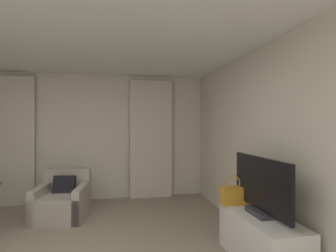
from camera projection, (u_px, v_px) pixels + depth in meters
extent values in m
cube|color=beige|center=(85.00, 137.00, 5.49)|extent=(5.12, 0.06, 2.60)
cube|color=beige|center=(286.00, 147.00, 3.04)|extent=(0.06, 6.12, 2.60)
cube|color=white|center=(51.00, 13.00, 2.51)|extent=(5.12, 6.12, 0.06)
cube|color=beige|center=(9.00, 141.00, 5.09)|extent=(0.90, 0.06, 2.50)
cube|color=beige|center=(151.00, 139.00, 5.64)|extent=(0.90, 0.06, 2.50)
cube|color=#B2A899|center=(62.00, 206.00, 4.42)|extent=(0.88, 0.96, 0.40)
cube|color=#B2A899|center=(68.00, 179.00, 4.78)|extent=(0.79, 0.24, 0.36)
cube|color=#B2A899|center=(82.00, 201.00, 4.44)|extent=(0.23, 0.87, 0.54)
cube|color=#B2A899|center=(41.00, 202.00, 4.39)|extent=(0.23, 0.87, 0.54)
cube|color=black|center=(64.00, 186.00, 4.54)|extent=(0.38, 0.24, 0.37)
cube|color=white|center=(261.00, 240.00, 2.94)|extent=(0.48, 1.18, 0.56)
cube|color=#333338|center=(261.00, 212.00, 2.94)|extent=(0.20, 0.36, 0.06)
cube|color=black|center=(261.00, 183.00, 2.94)|extent=(0.04, 1.09, 0.58)
cube|color=orange|center=(233.00, 196.00, 3.32)|extent=(0.30, 0.14, 0.22)
torus|color=orange|center=(233.00, 183.00, 3.32)|extent=(0.20, 0.02, 0.20)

